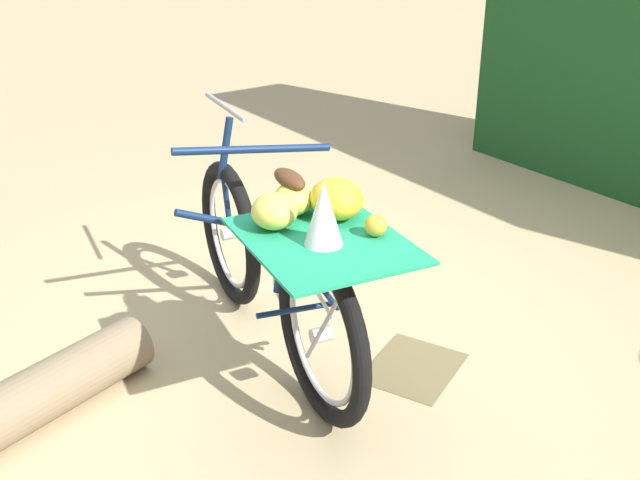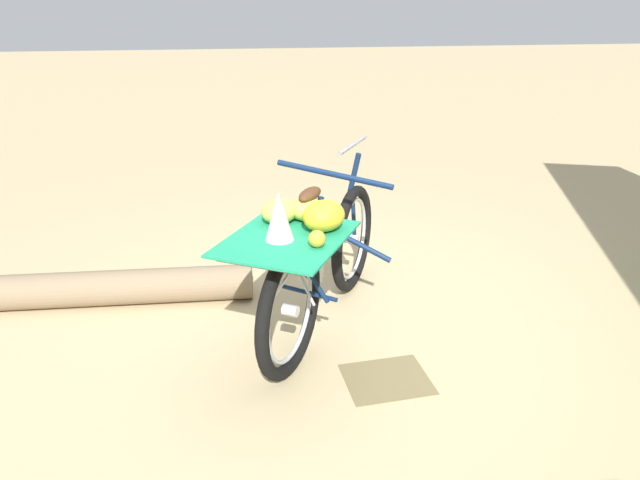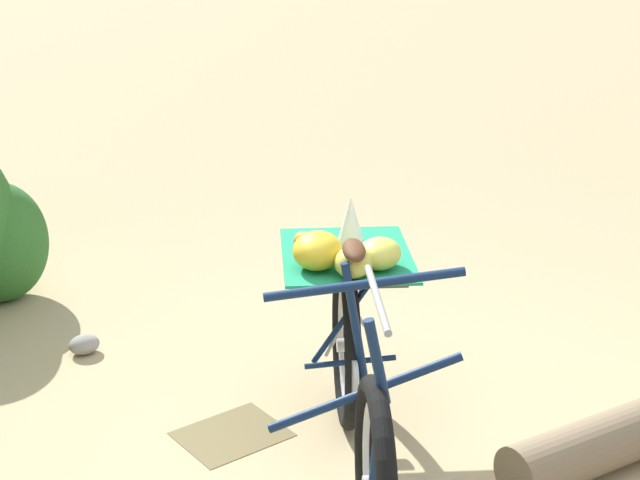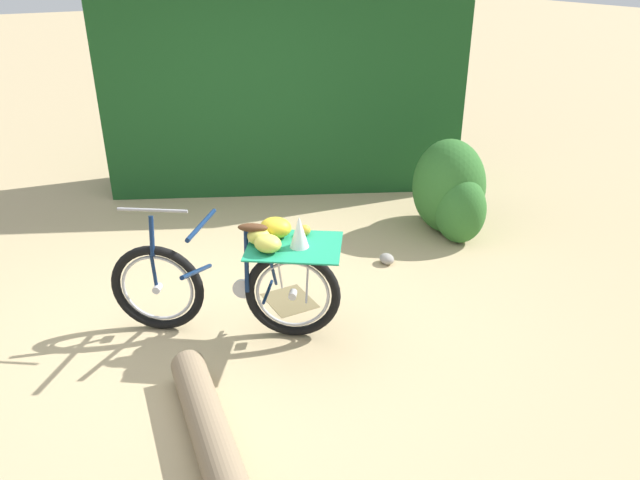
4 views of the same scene
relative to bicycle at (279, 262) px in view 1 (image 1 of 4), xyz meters
name	(u,v)px [view 1 (image 1 of 4)]	position (x,y,z in m)	size (l,w,h in m)	color
ground_plane	(340,337)	(0.29, -0.14, -0.49)	(60.00, 60.00, 0.00)	tan
bicycle	(279,262)	(0.00, 0.00, 0.00)	(1.24, 1.64, 1.03)	black
leaf_litter_patch	(413,367)	(0.24, -0.54, -0.49)	(0.44, 0.36, 0.01)	olive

